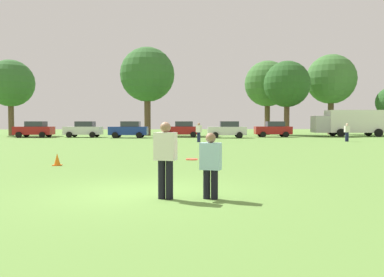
{
  "coord_description": "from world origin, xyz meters",
  "views": [
    {
      "loc": [
        0.62,
        -9.38,
        1.68
      ],
      "look_at": [
        1.27,
        1.25,
        1.25
      ],
      "focal_mm": 36.82,
      "sensor_mm": 36.0,
      "label": 1
    }
  ],
  "objects_px": {
    "parked_car_near_right": "(227,129)",
    "bystander_sideline_watcher": "(347,131)",
    "frisbee": "(192,159)",
    "box_truck": "(350,122)",
    "parked_car_mid_left": "(84,129)",
    "parked_car_center": "(129,129)",
    "parked_car_near_left": "(34,129)",
    "parked_car_mid_right": "(182,129)",
    "parked_car_far_right": "(273,129)",
    "player_defender": "(211,162)",
    "traffic_cone": "(57,160)",
    "player_thrower": "(165,156)",
    "bystander_far_jogger": "(199,131)"
  },
  "relations": [
    {
      "from": "parked_car_far_right",
      "to": "parked_car_near_left",
      "type": "bearing_deg",
      "value": 179.62
    },
    {
      "from": "parked_car_near_right",
      "to": "parked_car_mid_right",
      "type": "bearing_deg",
      "value": 153.5
    },
    {
      "from": "player_defender",
      "to": "parked_car_center",
      "type": "bearing_deg",
      "value": 98.46
    },
    {
      "from": "player_defender",
      "to": "bystander_sideline_watcher",
      "type": "bearing_deg",
      "value": 59.58
    },
    {
      "from": "player_defender",
      "to": "parked_car_center",
      "type": "height_order",
      "value": "parked_car_center"
    },
    {
      "from": "bystander_far_jogger",
      "to": "player_thrower",
      "type": "bearing_deg",
      "value": -96.14
    },
    {
      "from": "parked_car_mid_right",
      "to": "frisbee",
      "type": "bearing_deg",
      "value": -91.78
    },
    {
      "from": "parked_car_near_right",
      "to": "parked_car_far_right",
      "type": "xyz_separation_m",
      "value": [
        5.76,
        2.29,
        0.0
      ]
    },
    {
      "from": "frisbee",
      "to": "traffic_cone",
      "type": "xyz_separation_m",
      "value": [
        -4.85,
        7.01,
        -0.64
      ]
    },
    {
      "from": "player_thrower",
      "to": "frisbee",
      "type": "xyz_separation_m",
      "value": [
        0.58,
        -0.01,
        -0.08
      ]
    },
    {
      "from": "parked_car_center",
      "to": "bystander_far_jogger",
      "type": "bearing_deg",
      "value": -55.4
    },
    {
      "from": "frisbee",
      "to": "box_truck",
      "type": "xyz_separation_m",
      "value": [
        21.53,
        37.86,
        0.88
      ]
    },
    {
      "from": "bystander_far_jogger",
      "to": "parked_car_mid_right",
      "type": "bearing_deg",
      "value": 94.76
    },
    {
      "from": "box_truck",
      "to": "bystander_far_jogger",
      "type": "relative_size",
      "value": 5.17
    },
    {
      "from": "player_defender",
      "to": "traffic_cone",
      "type": "bearing_deg",
      "value": 126.67
    },
    {
      "from": "box_truck",
      "to": "parked_car_mid_right",
      "type": "bearing_deg",
      "value": -176.72
    },
    {
      "from": "frisbee",
      "to": "parked_car_mid_left",
      "type": "bearing_deg",
      "value": 105.35
    },
    {
      "from": "bystander_sideline_watcher",
      "to": "frisbee",
      "type": "bearing_deg",
      "value": -121.15
    },
    {
      "from": "bystander_sideline_watcher",
      "to": "bystander_far_jogger",
      "type": "relative_size",
      "value": 0.97
    },
    {
      "from": "player_defender",
      "to": "parked_car_near_right",
      "type": "relative_size",
      "value": 0.34
    },
    {
      "from": "bystander_sideline_watcher",
      "to": "parked_car_center",
      "type": "bearing_deg",
      "value": 154.3
    },
    {
      "from": "parked_car_near_left",
      "to": "box_truck",
      "type": "bearing_deg",
      "value": 1.72
    },
    {
      "from": "parked_car_mid_left",
      "to": "traffic_cone",
      "type": "bearing_deg",
      "value": -79.98
    },
    {
      "from": "player_defender",
      "to": "traffic_cone",
      "type": "relative_size",
      "value": 3.03
    },
    {
      "from": "parked_car_mid_left",
      "to": "parked_car_center",
      "type": "bearing_deg",
      "value": -18.92
    },
    {
      "from": "parked_car_mid_left",
      "to": "parked_car_center",
      "type": "xyz_separation_m",
      "value": [
        5.31,
        -1.82,
        0.0
      ]
    },
    {
      "from": "traffic_cone",
      "to": "parked_car_mid_right",
      "type": "relative_size",
      "value": 0.11
    },
    {
      "from": "frisbee",
      "to": "box_truck",
      "type": "distance_m",
      "value": 43.56
    },
    {
      "from": "parked_car_near_left",
      "to": "parked_car_mid_right",
      "type": "xyz_separation_m",
      "value": [
        16.71,
        -0.06,
        0.0
      ]
    },
    {
      "from": "frisbee",
      "to": "parked_car_near_right",
      "type": "height_order",
      "value": "parked_car_near_right"
    },
    {
      "from": "parked_car_near_left",
      "to": "parked_car_center",
      "type": "distance_m",
      "value": 10.88
    },
    {
      "from": "parked_car_mid_left",
      "to": "parked_car_near_left",
      "type": "bearing_deg",
      "value": -178.35
    },
    {
      "from": "parked_car_near_left",
      "to": "parked_car_center",
      "type": "relative_size",
      "value": 1.0
    },
    {
      "from": "parked_car_far_right",
      "to": "bystander_sideline_watcher",
      "type": "xyz_separation_m",
      "value": [
        3.6,
        -11.18,
        -0.01
      ]
    },
    {
      "from": "parked_car_center",
      "to": "bystander_far_jogger",
      "type": "relative_size",
      "value": 2.58
    },
    {
      "from": "traffic_cone",
      "to": "parked_car_near_left",
      "type": "relative_size",
      "value": 0.11
    },
    {
      "from": "parked_car_near_left",
      "to": "parked_car_mid_left",
      "type": "height_order",
      "value": "same"
    },
    {
      "from": "player_thrower",
      "to": "frisbee",
      "type": "bearing_deg",
      "value": -0.56
    },
    {
      "from": "bystander_sideline_watcher",
      "to": "player_thrower",
      "type": "bearing_deg",
      "value": -122.1
    },
    {
      "from": "player_thrower",
      "to": "bystander_far_jogger",
      "type": "xyz_separation_m",
      "value": [
        2.69,
        25.03,
        -0.01
      ]
    },
    {
      "from": "bystander_sideline_watcher",
      "to": "bystander_far_jogger",
      "type": "xyz_separation_m",
      "value": [
        -13.23,
        -0.35,
        0.03
      ]
    },
    {
      "from": "parked_car_mid_left",
      "to": "bystander_sideline_watcher",
      "type": "xyz_separation_m",
      "value": [
        25.47,
        -11.52,
        -0.01
      ]
    },
    {
      "from": "parked_car_mid_right",
      "to": "box_truck",
      "type": "relative_size",
      "value": 0.5
    },
    {
      "from": "parked_car_center",
      "to": "player_defender",
      "type": "bearing_deg",
      "value": -81.54
    },
    {
      "from": "parked_car_near_left",
      "to": "player_thrower",
      "type": "bearing_deg",
      "value": -67.8
    },
    {
      "from": "parked_car_near_right",
      "to": "bystander_sideline_watcher",
      "type": "bearing_deg",
      "value": -43.56
    },
    {
      "from": "parked_car_center",
      "to": "parked_car_far_right",
      "type": "relative_size",
      "value": 1.0
    },
    {
      "from": "player_thrower",
      "to": "traffic_cone",
      "type": "distance_m",
      "value": 8.24
    },
    {
      "from": "frisbee",
      "to": "parked_car_near_right",
      "type": "xyz_separation_m",
      "value": [
        5.98,
        34.28,
        0.05
      ]
    },
    {
      "from": "parked_car_near_left",
      "to": "parked_car_far_right",
      "type": "height_order",
      "value": "same"
    }
  ]
}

